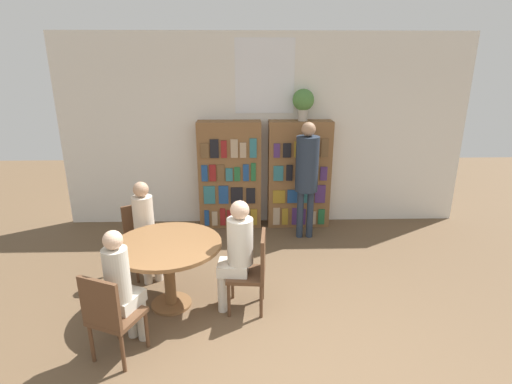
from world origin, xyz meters
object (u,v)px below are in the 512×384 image
Objects in this scene: reading_table at (168,254)px; bookshelf_left at (230,175)px; seated_reader_right at (237,249)px; bookshelf_right at (299,175)px; chair_near_camera at (110,314)px; seated_reader_left at (145,226)px; flower_vase at (303,101)px; chair_far_side at (253,268)px; chair_left_side at (142,236)px; librarian_standing at (307,168)px; seated_reader_back at (122,285)px.

bookshelf_left is at bearing 75.31° from reading_table.
seated_reader_right reaches higher than reading_table.
bookshelf_right is 1.94× the size of chair_near_camera.
bookshelf_left reaches higher than chair_near_camera.
seated_reader_left is (-2.07, -1.63, -0.16)m from bookshelf_right.
flower_vase reaches higher than chair_far_side.
reading_table is 1.31× the size of chair_left_side.
reading_table is 1.31× the size of chair_near_camera.
chair_near_camera is at bearing -123.46° from bookshelf_right.
flower_vase reaches higher than bookshelf_right.
bookshelf_right is at bearing 0.03° from bookshelf_left.
chair_near_camera and chair_far_side have the same top height.
bookshelf_left is at bearing -151.87° from seated_reader_left.
chair_left_side is at bearing -125.87° from bookshelf_left.
bookshelf_right is 2.51m from seated_reader_right.
bookshelf_right reaches higher than reading_table.
librarian_standing reaches higher than reading_table.
reading_table is at bearing -134.68° from librarian_standing.
seated_reader_left is at bearing -120.78° from bookshelf_left.
chair_near_camera is 0.50× the size of librarian_standing.
reading_table is 0.93m from chair_left_side.
flower_vase reaches higher than seated_reader_right.
chair_left_side is 0.27m from seated_reader_left.
bookshelf_left is at bearing -179.97° from bookshelf_right.
flower_vase reaches higher than chair_near_camera.
bookshelf_right is at bearing -172.91° from seated_reader_left.
chair_left_side is 0.50× the size of librarian_standing.
bookshelf_left is 1.37× the size of seated_reader_right.
chair_near_camera is at bearing 126.00° from chair_far_side.
seated_reader_back is 0.69× the size of librarian_standing.
bookshelf_right is 3.54m from seated_reader_back.
chair_far_side is 1.49m from seated_reader_left.
flower_vase is 0.54× the size of chair_left_side.
reading_table is 0.74m from seated_reader_right.
flower_vase is 2.96m from seated_reader_left.
flower_vase is at bearing -177.11° from chair_left_side.
bookshelf_left is 1.85m from chair_left_side.
flower_vase reaches higher than seated_reader_back.
chair_near_camera is 1.36m from seated_reader_right.
flower_vase is 3.15m from reading_table.
seated_reader_right is at bearing -86.44° from bookshelf_left.
chair_left_side is 0.71× the size of seated_reader_left.
bookshelf_right is at bearing -170.34° from flower_vase.
seated_reader_back is (0.07, 0.17, 0.19)m from chair_near_camera.
seated_reader_right is at bearing -112.41° from bookshelf_right.
bookshelf_left is at bearing 8.47° from seated_reader_right.
seated_reader_back is at bearing -129.77° from librarian_standing.
bookshelf_right is at bearing -176.87° from chair_left_side.
chair_far_side is (1.27, 0.76, 0.00)m from chair_near_camera.
librarian_standing reaches higher than chair_far_side.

